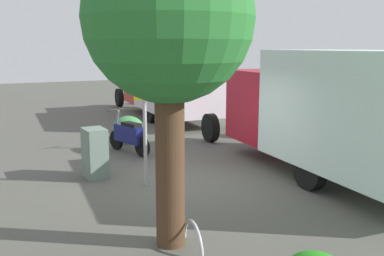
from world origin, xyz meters
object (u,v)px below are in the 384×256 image
(motorcycle, at_px, (129,135))
(utility_cabinet, at_px, (95,153))
(box_truck_near, at_px, (332,108))
(street_tree, at_px, (169,22))
(bike_rack_hoop, at_px, (193,247))
(box_truck_far, at_px, (168,82))
(stop_sign, at_px, (144,91))

(motorcycle, xyz_separation_m, utility_cabinet, (-1.89, 1.45, 0.06))
(box_truck_near, bearing_deg, street_tree, 112.92)
(box_truck_near, xyz_separation_m, motorcycle, (4.25, 3.39, -1.09))
(street_tree, relative_size, bike_rack_hoop, 5.42)
(utility_cabinet, height_order, bike_rack_hoop, utility_cabinet)
(box_truck_far, xyz_separation_m, motorcycle, (-5.07, 3.38, -1.01))
(motorcycle, relative_size, utility_cabinet, 1.52)
(box_truck_near, distance_m, stop_sign, 4.24)
(box_truck_far, height_order, motorcycle, box_truck_far)
(box_truck_near, xyz_separation_m, box_truck_far, (9.32, 0.01, -0.08))
(bike_rack_hoop, bearing_deg, street_tree, 43.00)
(motorcycle, bearing_deg, box_truck_near, -158.79)
(box_truck_far, xyz_separation_m, utility_cabinet, (-6.96, 4.82, -0.96))
(box_truck_far, distance_m, street_tree, 11.98)
(box_truck_far, height_order, stop_sign, stop_sign)
(box_truck_near, height_order, bike_rack_hoop, box_truck_near)
(box_truck_near, relative_size, stop_sign, 2.68)
(motorcycle, distance_m, bike_rack_hoop, 6.20)
(box_truck_near, xyz_separation_m, stop_sign, (1.30, 4.01, 0.46))
(motorcycle, height_order, street_tree, street_tree)
(box_truck_near, bearing_deg, stop_sign, 76.38)
(bike_rack_hoop, bearing_deg, utility_cabinet, 5.72)
(stop_sign, relative_size, bike_rack_hoop, 3.66)
(box_truck_near, height_order, box_truck_far, box_truck_near)
(stop_sign, bearing_deg, utility_cabinet, 37.88)
(utility_cabinet, bearing_deg, bike_rack_hoop, -174.28)
(motorcycle, bearing_deg, utility_cabinet, 125.19)
(street_tree, xyz_separation_m, bike_rack_hoop, (-0.27, -0.25, -3.32))
(motorcycle, bearing_deg, street_tree, 150.27)
(motorcycle, relative_size, street_tree, 0.38)
(motorcycle, xyz_separation_m, stop_sign, (-2.95, 0.62, 1.55))
(utility_cabinet, bearing_deg, stop_sign, -142.12)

